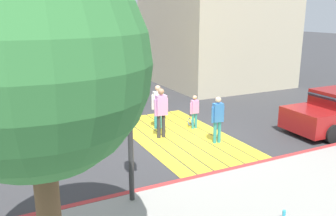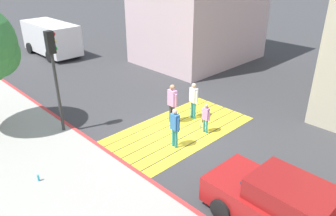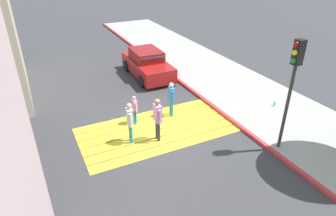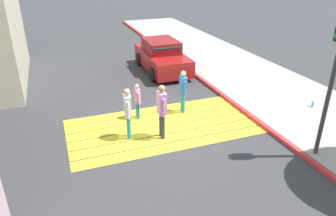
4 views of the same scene
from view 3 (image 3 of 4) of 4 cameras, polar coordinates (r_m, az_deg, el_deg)
name	(u,v)px [view 3 (image 3 of 4)]	position (r m, az deg, el deg)	size (l,w,h in m)	color
ground_plane	(157,130)	(12.60, -2.19, -4.21)	(120.00, 120.00, 0.00)	#38383A
crosswalk_stripes	(157,130)	(12.60, -2.19, -4.19)	(6.40, 3.25, 0.01)	yellow
sidewalk_west	(260,102)	(15.39, 17.17, 1.13)	(4.80, 40.00, 0.12)	#9E9B93
curb_painted	(220,112)	(14.00, 10.02, -0.76)	(0.16, 40.00, 0.13)	#BC3333
car_parked_near_curb	(147,64)	(17.75, -3.98, 8.38)	(2.05, 4.33, 1.57)	maroon
traffic_light_corner	(293,75)	(10.82, 22.85, 5.84)	(0.39, 0.28, 4.24)	#2D2D2D
water_bottle	(274,104)	(15.04, 19.73, 0.76)	(0.07, 0.07, 0.22)	#33A5BF
pedestrian_adult_lead	(158,117)	(11.44, -2.01, -1.70)	(0.25, 0.53, 1.81)	#333338
pedestrian_adult_trailing	(171,97)	(13.18, 0.66, 2.12)	(0.24, 0.48, 1.64)	teal
pedestrian_adult_side	(130,120)	(11.43, -7.32, -2.30)	(0.27, 0.49, 1.71)	teal
pedestrian_child_with_racket	(135,108)	(12.76, -6.43, -0.05)	(0.28, 0.40, 1.32)	teal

